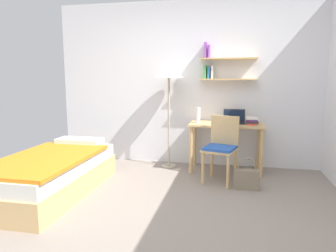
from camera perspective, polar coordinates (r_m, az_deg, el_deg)
The scene contains 10 objects.
ground_plane at distance 3.25m, azimuth -0.78°, elevation -16.43°, with size 5.28×5.28×0.00m, color gray.
wall_back at distance 4.93m, azimuth 4.46°, elevation 7.89°, with size 4.40×0.27×2.60m.
bed at distance 4.01m, azimuth -20.93°, elevation -8.37°, with size 0.93×1.87×0.54m.
desk at distance 4.64m, azimuth 10.86°, elevation -1.21°, with size 1.09×0.53×0.73m.
desk_chair at distance 4.18m, azimuth 9.99°, elevation -3.64°, with size 0.51×0.52×0.89m.
standing_lamp at distance 4.69m, azimuth 0.16°, elevation 9.53°, with size 0.43×0.43×1.62m.
laptop at distance 4.67m, azimuth 12.28°, elevation 1.18°, with size 0.33×0.21×0.21m.
water_bottle at distance 4.60m, azimuth 5.63°, elevation 2.03°, with size 0.07×0.07×0.23m, color silver.
book_stack at distance 4.59m, azimuth 15.38°, elevation 0.96°, with size 0.18×0.23×0.10m.
handbag at distance 4.03m, azimuth 14.49°, elevation -9.49°, with size 0.31×0.11×0.41m.
Camera 1 is at (0.64, -2.87, 1.39)m, focal length 32.52 mm.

